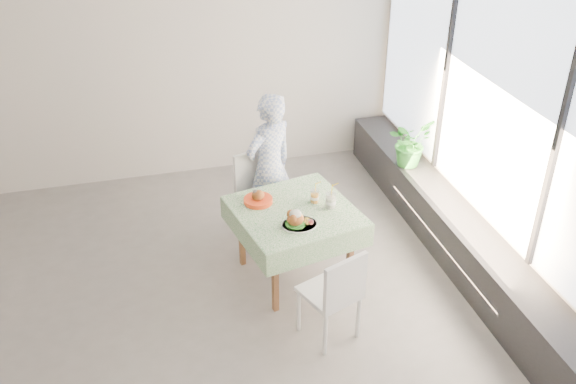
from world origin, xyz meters
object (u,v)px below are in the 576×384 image
object	(u,v)px
cafe_table	(295,235)
chair_near	(330,309)
main_dish	(297,221)
potted_plant	(410,142)
chair_far	(265,216)
diner	(269,168)
juice_cup_orange	(315,197)

from	to	relation	value
cafe_table	chair_near	bearing A→B (deg)	-85.50
cafe_table	main_dish	size ratio (longest dim) A/B	3.84
potted_plant	chair_near	bearing A→B (deg)	-129.34
cafe_table	chair_far	distance (m)	0.68
chair_near	main_dish	xyz separation A→B (m)	(-0.12, 0.60, 0.52)
main_dish	diner	bearing A→B (deg)	90.44
chair_near	diner	distance (m)	1.70
juice_cup_orange	potted_plant	world-z (taller)	potted_plant
chair_near	main_dish	bearing A→B (deg)	101.05
juice_cup_orange	chair_near	bearing A→B (deg)	-98.67
chair_near	diner	size ratio (longest dim) A/B	0.56
chair_near	potted_plant	xyz separation A→B (m)	(1.50, 1.83, 0.49)
diner	potted_plant	size ratio (longest dim) A/B	2.97
cafe_table	potted_plant	xyz separation A→B (m)	(1.57, 0.96, 0.30)
diner	main_dish	world-z (taller)	diner
chair_far	juice_cup_orange	size ratio (longest dim) A/B	3.98
chair_far	cafe_table	bearing A→B (deg)	-77.92
chair_far	chair_near	xyz separation A→B (m)	(0.21, -1.51, -0.02)
cafe_table	chair_far	size ratio (longest dim) A/B	1.27
chair_far	main_dish	world-z (taller)	chair_far
chair_far	diner	distance (m)	0.51
diner	juice_cup_orange	distance (m)	0.72
main_dish	cafe_table	bearing A→B (deg)	79.33
chair_far	diner	world-z (taller)	diner
cafe_table	chair_far	xyz separation A→B (m)	(-0.14, 0.64, -0.16)
cafe_table	main_dish	xyz separation A→B (m)	(-0.05, -0.26, 0.34)
chair_far	potted_plant	distance (m)	1.80
chair_far	chair_near	size ratio (longest dim) A/B	1.09
chair_near	cafe_table	bearing A→B (deg)	94.50
chair_far	potted_plant	bearing A→B (deg)	10.58
main_dish	juice_cup_orange	size ratio (longest dim) A/B	1.32
chair_near	juice_cup_orange	xyz separation A→B (m)	(0.14, 0.95, 0.53)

